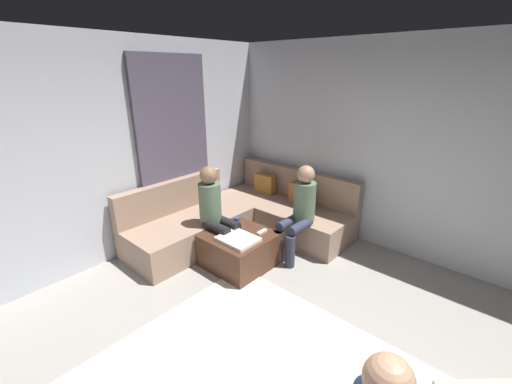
{
  "coord_description": "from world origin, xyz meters",
  "views": [
    {
      "loc": [
        0.93,
        -1.26,
        2.3
      ],
      "look_at": [
        -1.63,
        1.63,
        0.85
      ],
      "focal_mm": 22.92,
      "sensor_mm": 36.0,
      "label": 1
    }
  ],
  "objects": [
    {
      "name": "game_remote",
      "position": [
        -1.39,
        1.47,
        0.43
      ],
      "size": [
        0.05,
        0.15,
        0.02
      ],
      "primitive_type": "cube",
      "color": "white",
      "rests_on": "ottoman"
    },
    {
      "name": "curtain_panel",
      "position": [
        -2.84,
        1.3,
        1.25
      ],
      "size": [
        0.06,
        1.1,
        2.5
      ],
      "primitive_type": "cube",
      "color": "#595166",
      "rests_on": "ground_plane"
    },
    {
      "name": "folded_blanket",
      "position": [
        -1.47,
        1.13,
        0.44
      ],
      "size": [
        0.44,
        0.36,
        0.04
      ],
      "primitive_type": "cube",
      "color": "white",
      "rests_on": "ottoman"
    },
    {
      "name": "ottoman",
      "position": [
        -1.57,
        1.25,
        0.21
      ],
      "size": [
        0.76,
        0.76,
        0.42
      ],
      "primitive_type": "cube",
      "color": "#4C2D1E",
      "rests_on": "ground_plane"
    },
    {
      "name": "person_on_couch_back",
      "position": [
        -1.16,
        1.93,
        0.66
      ],
      "size": [
        0.3,
        0.6,
        1.2
      ],
      "rotation": [
        0.0,
        0.0,
        3.14
      ],
      "color": "#2D3347",
      "rests_on": "ground_plane"
    },
    {
      "name": "coffee_mug",
      "position": [
        -1.79,
        1.43,
        0.47
      ],
      "size": [
        0.08,
        0.08,
        0.1
      ],
      "primitive_type": "cylinder",
      "color": "#334C72",
      "rests_on": "ottoman"
    },
    {
      "name": "sectional_couch",
      "position": [
        -2.08,
        1.88,
        0.28
      ],
      "size": [
        2.1,
        2.55,
        0.87
      ],
      "color": "#9E7F6B",
      "rests_on": "ground_plane"
    },
    {
      "name": "wall_back",
      "position": [
        0.0,
        2.94,
        1.35
      ],
      "size": [
        6.0,
        0.12,
        2.7
      ],
      "primitive_type": "cube",
      "color": "silver",
      "rests_on": "ground_plane"
    },
    {
      "name": "wall_left",
      "position": [
        -2.94,
        0.0,
        1.35
      ],
      "size": [
        0.12,
        6.0,
        2.7
      ],
      "primitive_type": "cube",
      "color": "silver",
      "rests_on": "ground_plane"
    },
    {
      "name": "person_on_couch_side",
      "position": [
        -1.93,
        1.21,
        0.66
      ],
      "size": [
        0.6,
        0.3,
        1.2
      ],
      "rotation": [
        0.0,
        0.0,
        -1.57
      ],
      "color": "black",
      "rests_on": "ground_plane"
    }
  ]
}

